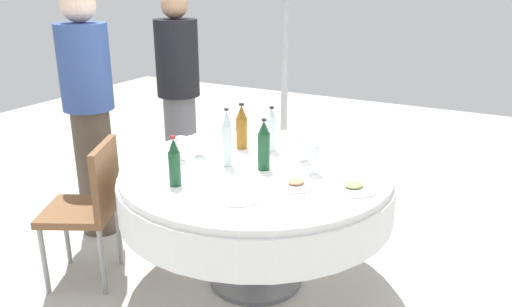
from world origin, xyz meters
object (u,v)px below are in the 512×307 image
Objects in this scene: person_mid at (179,94)px; chair_outer at (91,201)px; wine_glass_rear at (314,152)px; plate_near at (296,184)px; wine_glass_outer at (199,141)px; bottle_dark_green_mid at (264,146)px; wine_glass_north at (304,146)px; bottle_clear_rear at (271,130)px; plate_inner at (353,187)px; person_east at (89,110)px; bottle_amber_far at (242,128)px; bottle_clear_front at (227,139)px; dining_table at (256,191)px; wine_glass_front at (181,143)px; plate_west at (238,197)px; bottle_dark_green_east at (174,163)px.

person_mid reaches higher than chair_outer.
plate_near is at bearing 178.57° from wine_glass_rear.
wine_glass_outer is 1.16m from person_mid.
plate_near is 1.80m from person_mid.
wine_glass_outer is at bearing 88.01° from bottle_dark_green_mid.
bottle_clear_rear is at bearing 72.26° from wine_glass_north.
chair_outer is (-0.39, 1.46, -0.23)m from plate_inner.
person_east is at bearing 101.63° from bottle_clear_rear.
bottle_amber_far reaches higher than wine_glass_north.
wine_glass_north is at bearing 17.77° from plate_near.
bottle_clear_front reaches higher than bottle_clear_rear.
wine_glass_outer is at bearing -90.14° from person_east.
person_mid is at bearing -13.53° from chair_outer.
bottle_clear_front is 2.42× the size of wine_glass_north.
plate_near is at bearing -140.69° from bottle_clear_rear.
plate_inner is at bearing -110.24° from bottle_amber_far.
person_mid is at bearing 53.43° from dining_table.
bottle_amber_far is 0.90m from plate_inner.
wine_glass_rear is at bearing -77.06° from wine_glass_front.
wine_glass_front is at bearing 136.66° from bottle_clear_rear.
plate_near is 0.13× the size of person_mid.
person_mid reaches higher than dining_table.
person_east is at bearing 71.99° from plate_west.
wine_glass_outer is at bearing 148.69° from bottle_amber_far.
bottle_dark_green_mid is 0.55m from plate_inner.
wine_glass_front is at bearing -106.67° from person_mid.
wine_glass_front is at bearing 101.68° from bottle_clear_front.
wine_glass_rear is 1.69m from person_mid.
wine_glass_north reaches higher than plate_west.
person_east is at bearing 16.14° from chair_outer.
bottle_dark_green_east is 1.86× the size of wine_glass_front.
bottle_clear_front is at bearing 78.36° from plate_near.
wine_glass_outer is (0.01, 0.40, 0.24)m from dining_table.
plate_inner is 1.53m from chair_outer.
bottle_clear_front reaches higher than plate_west.
bottle_clear_front reaches higher than bottle_dark_green_mid.
bottle_dark_green_east is at bearing 149.90° from dining_table.
bottle_clear_rear is at bearing -48.91° from wine_glass_outer.
bottle_clear_rear is 1.19× the size of plate_inner.
bottle_amber_far is 0.42m from wine_glass_front.
wine_glass_rear is 0.10× the size of person_mid.
wine_glass_outer is 0.73m from plate_near.
bottle_clear_rear is at bearing 57.75° from wine_glass_rear.
bottle_dark_green_mid is 1.32× the size of plate_west.
bottle_dark_green_east is 1.17m from person_east.
wine_glass_north is (0.23, -0.14, -0.04)m from bottle_dark_green_mid.
wine_glass_front is (-0.41, 0.39, -0.03)m from bottle_clear_rear.
person_mid is 0.97× the size of person_east.
chair_outer is (-0.45, 0.47, -0.32)m from wine_glass_outer.
bottle_amber_far is 1.10m from person_east.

